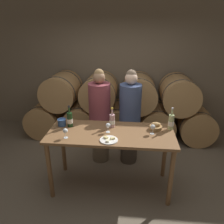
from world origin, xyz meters
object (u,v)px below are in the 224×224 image
object	(u,v)px
wine_bottle_red	(70,120)
wine_bottle_white	(171,122)
wine_glass_far_left	(65,131)
person_left	(100,117)
person_right	(130,118)
wine_glass_center	(153,127)
blue_crock	(62,122)
wine_bottle_rose	(112,121)
bread_basket	(156,127)
wine_glass_left	(108,126)
tasting_table	(111,140)
cheese_plate	(109,140)

from	to	relation	value
wine_bottle_red	wine_bottle_white	xyz separation A→B (m)	(1.48, 0.05, 0.00)
wine_bottle_white	wine_glass_far_left	distance (m)	1.50
person_left	person_right	distance (m)	0.52
wine_bottle_white	wine_glass_center	world-z (taller)	wine_bottle_white
blue_crock	wine_bottle_rose	bearing A→B (deg)	1.90
bread_basket	wine_glass_far_left	bearing A→B (deg)	-163.29
blue_crock	wine_glass_left	xyz separation A→B (m)	(0.72, -0.15, 0.04)
tasting_table	wine_bottle_white	size ratio (longest dim) A/B	5.36
blue_crock	cheese_plate	world-z (taller)	blue_crock
bread_basket	wine_glass_far_left	xyz separation A→B (m)	(-1.23, -0.37, 0.06)
tasting_table	wine_bottle_rose	xyz separation A→B (m)	(-0.00, 0.18, 0.22)
tasting_table	wine_glass_left	bearing A→B (deg)	178.84
blue_crock	wine_glass_center	xyz separation A→B (m)	(1.34, -0.14, 0.04)
wine_bottle_red	wine_glass_left	size ratio (longest dim) A/B	2.33
person_right	cheese_plate	bearing A→B (deg)	-105.49
blue_crock	cheese_plate	xyz separation A→B (m)	(0.75, -0.39, -0.05)
tasting_table	wine_bottle_red	distance (m)	0.68
person_right	wine_glass_far_left	xyz separation A→B (m)	(-0.85, -0.93, 0.18)
person_right	bread_basket	size ratio (longest dim) A/B	9.36
blue_crock	bread_basket	bearing A→B (deg)	-0.06
tasting_table	bread_basket	world-z (taller)	bread_basket
wine_bottle_rose	cheese_plate	xyz separation A→B (m)	(-0.00, -0.41, -0.09)
wine_bottle_white	wine_glass_left	bearing A→B (deg)	-168.67
person_right	wine_bottle_white	world-z (taller)	person_right
person_left	wine_glass_left	size ratio (longest dim) A/B	12.06
wine_bottle_rose	bread_basket	distance (m)	0.64
wine_bottle_rose	cheese_plate	size ratio (longest dim) A/B	1.28
wine_bottle_red	wine_glass_center	world-z (taller)	wine_bottle_red
tasting_table	cheese_plate	bearing A→B (deg)	-91.34
person_left	wine_glass_far_left	world-z (taller)	person_left
bread_basket	wine_glass_left	bearing A→B (deg)	-167.68
blue_crock	wine_glass_far_left	bearing A→B (deg)	-65.66
tasting_table	wine_glass_left	world-z (taller)	wine_glass_left
bread_basket	person_left	bearing A→B (deg)	148.36
tasting_table	wine_bottle_rose	world-z (taller)	wine_bottle_rose
tasting_table	wine_bottle_red	xyz separation A→B (m)	(-0.63, 0.13, 0.23)
blue_crock	person_right	bearing A→B (deg)	28.70
wine_bottle_red	bread_basket	distance (m)	1.27
person_left	bread_basket	xyz separation A→B (m)	(0.90, -0.56, 0.13)
tasting_table	person_right	bearing A→B (deg)	70.11
person_left	wine_glass_far_left	distance (m)	1.00
wine_bottle_white	wine_glass_center	xyz separation A→B (m)	(-0.27, -0.17, -0.01)
wine_bottle_rose	blue_crock	world-z (taller)	wine_bottle_rose
wine_glass_far_left	wine_glass_center	distance (m)	1.20
wine_glass_left	wine_glass_center	bearing A→B (deg)	1.02
wine_glass_far_left	wine_bottle_rose	bearing A→B (deg)	33.82
person_left	wine_bottle_white	distance (m)	1.25
wine_bottle_red	wine_bottle_rose	bearing A→B (deg)	4.10
wine_bottle_rose	bread_basket	world-z (taller)	wine_bottle_rose
tasting_table	bread_basket	distance (m)	0.68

